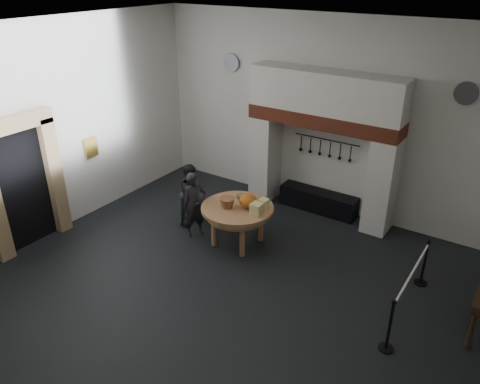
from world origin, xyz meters
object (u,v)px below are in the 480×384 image
Objects in this scene: iron_range at (318,201)px; visitor_near at (195,205)px; barrier_post_near at (390,327)px; barrier_post_far at (424,263)px; work_table at (237,208)px; visitor_far at (192,194)px.

iron_range is 3.13m from visitor_near.
barrier_post_near reaches higher than iron_range.
visitor_near reaches higher than barrier_post_far.
visitor_far reaches higher than work_table.
iron_range is 1.30× the size of visitor_near.
barrier_post_near is at bearing -90.00° from barrier_post_far.
visitor_near is at bearing -137.69° from visitor_far.
visitor_near reaches higher than work_table.
visitor_far is at bearing -135.14° from iron_range.
visitor_near is 1.02× the size of visitor_far.
barrier_post_near is at bearing -70.34° from visitor_near.
barrier_post_near is at bearing -51.37° from iron_range.
barrier_post_near is 2.00m from barrier_post_far.
visitor_near is 0.57m from visitor_far.
iron_range is 2.11× the size of barrier_post_far.
barrier_post_far is (2.86, -1.58, 0.20)m from iron_range.
visitor_near is at bearing -166.81° from work_table.
barrier_post_near is at bearing -19.10° from work_table.
iron_range is at bearing -47.82° from visitor_far.
visitor_far is at bearing 172.69° from work_table.
visitor_near is 4.74m from barrier_post_near.
work_table is 1.03× the size of visitor_near.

